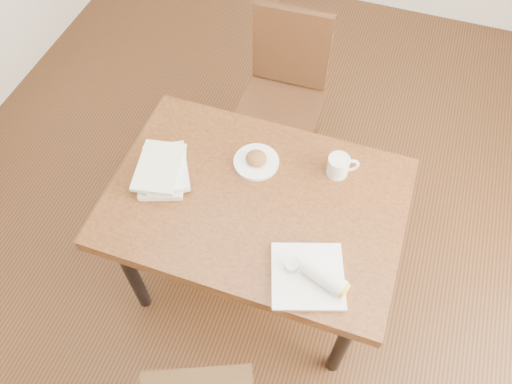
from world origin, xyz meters
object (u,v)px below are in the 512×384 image
(chair_far, at_px, (284,88))
(plate_burrito, at_px, (313,276))
(table, at_px, (256,210))
(book_stack, at_px, (163,170))
(coffee_mug, at_px, (339,166))
(plate_scone, at_px, (256,161))

(chair_far, distance_m, plate_burrito, 1.20)
(table, bearing_deg, book_stack, -178.54)
(plate_burrito, xyz_separation_m, book_stack, (-0.70, 0.25, 0.01))
(chair_far, distance_m, coffee_mug, 0.76)
(table, bearing_deg, plate_burrito, -40.75)
(plate_scone, height_order, coffee_mug, coffee_mug)
(table, relative_size, chair_far, 1.23)
(plate_burrito, distance_m, book_stack, 0.75)
(plate_burrito, bearing_deg, table, 139.25)
(chair_far, xyz_separation_m, coffee_mug, (0.41, -0.60, 0.25))
(coffee_mug, bearing_deg, plate_scone, -169.01)
(book_stack, bearing_deg, plate_burrito, -19.75)
(table, bearing_deg, chair_far, 98.84)
(chair_far, height_order, book_stack, chair_far)
(plate_scone, relative_size, coffee_mug, 1.48)
(plate_burrito, bearing_deg, coffee_mug, 93.05)
(coffee_mug, height_order, book_stack, coffee_mug)
(book_stack, bearing_deg, plate_scone, 27.72)
(chair_far, height_order, coffee_mug, chair_far)
(chair_far, bearing_deg, plate_scone, -83.73)
(plate_scone, distance_m, book_stack, 0.39)
(coffee_mug, bearing_deg, chair_far, 124.30)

